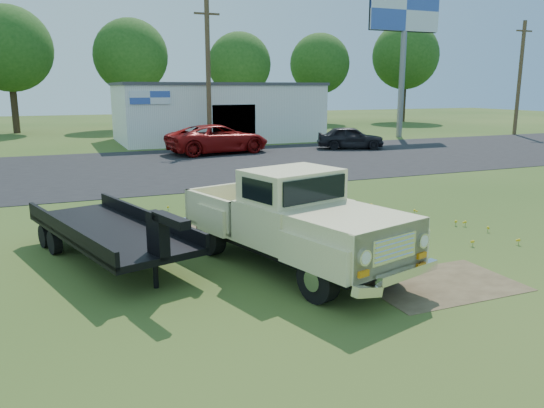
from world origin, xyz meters
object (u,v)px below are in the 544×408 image
Objects in this scene: billboard at (404,23)px; dark_sedan at (350,138)px; vintage_pickup_truck at (292,218)px; flatbed_trailer at (109,226)px; red_pickup at (218,139)px.

billboard is 2.66× the size of dark_sedan.
vintage_pickup_truck is at bearing 168.29° from dark_sedan.
billboard is 1.90× the size of flatbed_trailer.
red_pickup is (8.06, 18.11, 0.05)m from flatbed_trailer.
vintage_pickup_truck is 1.02× the size of flatbed_trailer.
dark_sedan is at bearing 40.15° from vintage_pickup_truck.
dark_sedan is (16.46, 17.10, -0.09)m from flatbed_trailer.
vintage_pickup_truck is at bearing -129.84° from billboard.
billboard reaches higher than vintage_pickup_truck.
vintage_pickup_truck is 20.57m from red_pickup.
billboard reaches higher than red_pickup.
red_pickup is at bearing -163.49° from billboard.
billboard is 18.66m from red_pickup.
billboard is at bearing -82.22° from red_pickup.
flatbed_trailer is at bearing 158.42° from dark_sedan.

